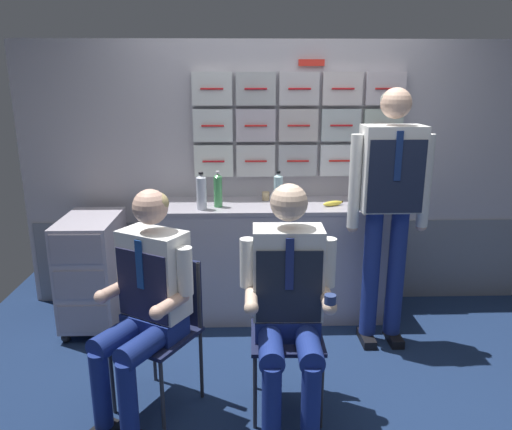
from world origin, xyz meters
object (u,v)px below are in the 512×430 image
(service_trolley, at_px, (93,268))
(sparkling_bottle_green, at_px, (278,190))
(crew_member_standing, at_px, (389,194))
(folding_chair_right, at_px, (286,315))
(crew_member_left, at_px, (145,296))
(coffee_cup_white, at_px, (266,196))
(folding_chair_left, at_px, (166,315))
(crew_member_right, at_px, (289,294))
(snack_banana, at_px, (333,203))

(service_trolley, relative_size, sparkling_bottle_green, 3.16)
(crew_member_standing, xyz_separation_m, sparkling_bottle_green, (-0.73, 0.39, -0.05))
(folding_chair_right, height_order, crew_member_standing, crew_member_standing)
(crew_member_left, relative_size, coffee_cup_white, 19.92)
(folding_chair_left, distance_m, sparkling_bottle_green, 1.34)
(folding_chair_left, bearing_deg, sparkling_bottle_green, 54.65)
(folding_chair_left, height_order, crew_member_right, crew_member_right)
(crew_member_standing, bearing_deg, crew_member_left, -153.51)
(sparkling_bottle_green, bearing_deg, folding_chair_right, -91.36)
(crew_member_standing, distance_m, sparkling_bottle_green, 0.83)
(crew_member_left, bearing_deg, sparkling_bottle_green, 55.23)
(service_trolley, relative_size, crew_member_right, 0.65)
(service_trolley, height_order, sparkling_bottle_green, sparkling_bottle_green)
(service_trolley, height_order, folding_chair_left, folding_chair_left)
(folding_chair_left, relative_size, coffee_cup_white, 13.30)
(sparkling_bottle_green, bearing_deg, snack_banana, 0.83)
(crew_member_standing, distance_m, coffee_cup_white, 1.02)
(crew_member_right, bearing_deg, service_trolley, 141.22)
(folding_chair_right, distance_m, crew_member_right, 0.26)
(folding_chair_right, distance_m, crew_member_standing, 1.14)
(crew_member_right, xyz_separation_m, crew_member_standing, (0.75, 0.81, 0.36))
(crew_member_left, relative_size, sparkling_bottle_green, 4.75)
(folding_chair_left, height_order, folding_chair_right, same)
(snack_banana, bearing_deg, crew_member_standing, -52.33)
(folding_chair_left, distance_m, crew_member_right, 0.75)
(folding_chair_right, distance_m, snack_banana, 1.21)
(sparkling_bottle_green, bearing_deg, service_trolley, -176.45)
(folding_chair_right, bearing_deg, snack_banana, 67.02)
(coffee_cup_white, bearing_deg, crew_member_left, -117.71)
(folding_chair_left, relative_size, crew_member_right, 0.65)
(service_trolley, bearing_deg, coffee_cup_white, 12.71)
(folding_chair_left, xyz_separation_m, sparkling_bottle_green, (0.72, 1.01, 0.51))
(crew_member_right, distance_m, coffee_cup_white, 1.43)
(folding_chair_left, height_order, sparkling_bottle_green, sparkling_bottle_green)
(folding_chair_left, height_order, crew_member_left, crew_member_left)
(folding_chair_right, bearing_deg, crew_member_right, -90.89)
(snack_banana, bearing_deg, sparkling_bottle_green, -179.17)
(crew_member_left, distance_m, snack_banana, 1.70)
(crew_member_right, xyz_separation_m, coffee_cup_white, (-0.06, 1.41, 0.21))
(snack_banana, bearing_deg, folding_chair_left, -138.14)
(sparkling_bottle_green, height_order, snack_banana, sparkling_bottle_green)
(folding_chair_left, xyz_separation_m, snack_banana, (1.14, 1.02, 0.40))
(crew_member_left, distance_m, folding_chair_right, 0.80)
(crew_member_standing, bearing_deg, crew_member_right, -133.04)
(service_trolley, height_order, coffee_cup_white, coffee_cup_white)
(sparkling_bottle_green, xyz_separation_m, snack_banana, (0.42, 0.01, -0.11))
(crew_member_left, relative_size, crew_member_right, 0.98)
(service_trolley, xyz_separation_m, folding_chair_left, (0.69, -0.93, 0.08))
(crew_member_left, height_order, folding_chair_right, crew_member_left)
(coffee_cup_white, bearing_deg, service_trolley, -167.29)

